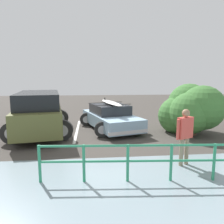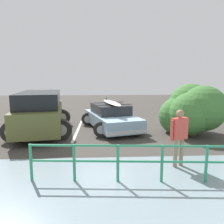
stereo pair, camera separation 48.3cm
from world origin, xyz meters
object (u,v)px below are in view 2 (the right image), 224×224
person_bystander (179,133)px  bush_near_left (191,110)px  sedan_car (111,117)px  suv_car (40,111)px

person_bystander → bush_near_left: bush_near_left is taller
sedan_car → bush_near_left: (-3.50, 1.19, 0.50)m
person_bystander → bush_near_left: 3.97m
sedan_car → person_bystander: size_ratio=2.68×
suv_car → person_bystander: bearing=139.6°
sedan_car → bush_near_left: size_ratio=1.54×
sedan_car → bush_near_left: bush_near_left is taller
person_bystander → bush_near_left: bearing=-117.3°
bush_near_left → person_bystander: bearing=62.7°
person_bystander → suv_car: bearing=-40.4°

